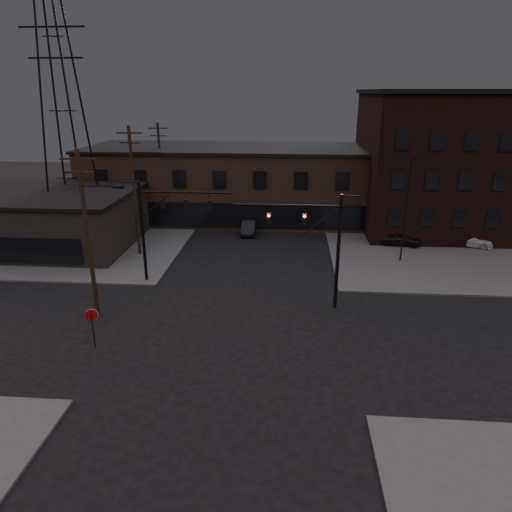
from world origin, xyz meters
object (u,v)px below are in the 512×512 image
at_px(stop_sign, 92,319).
at_px(traffic_signal_far, 158,220).
at_px(traffic_signal_near, 322,239).
at_px(parked_car_lot_a, 399,238).
at_px(car_crossing, 249,227).
at_px(parked_car_lot_b, 469,239).

bearing_deg(stop_sign, traffic_signal_far, 82.68).
height_order(traffic_signal_near, traffic_signal_far, same).
bearing_deg(stop_sign, parked_car_lot_a, 43.08).
distance_m(traffic_signal_far, parked_car_lot_a, 23.36).
distance_m(traffic_signal_far, car_crossing, 15.25).
relative_size(traffic_signal_near, stop_sign, 3.23).
xyz_separation_m(traffic_signal_far, parked_car_lot_b, (27.16, 10.69, -4.24)).
bearing_deg(stop_sign, parked_car_lot_b, 36.02).
height_order(parked_car_lot_a, car_crossing, parked_car_lot_a).
relative_size(traffic_signal_near, car_crossing, 1.90).
distance_m(parked_car_lot_b, car_crossing, 21.77).
xyz_separation_m(traffic_signal_near, traffic_signal_far, (-12.07, 3.50, 0.08)).
relative_size(traffic_signal_far, parked_car_lot_a, 1.95).
bearing_deg(car_crossing, parked_car_lot_a, -12.88).
bearing_deg(parked_car_lot_b, parked_car_lot_a, 113.41).
height_order(parked_car_lot_a, parked_car_lot_b, parked_car_lot_a).
bearing_deg(parked_car_lot_a, stop_sign, 143.58).
relative_size(traffic_signal_far, car_crossing, 1.90).
bearing_deg(stop_sign, traffic_signal_near, 25.90).
xyz_separation_m(traffic_signal_near, parked_car_lot_b, (15.08, 14.19, -4.16)).
height_order(traffic_signal_near, parked_car_lot_a, traffic_signal_near).
distance_m(traffic_signal_near, car_crossing, 18.71).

